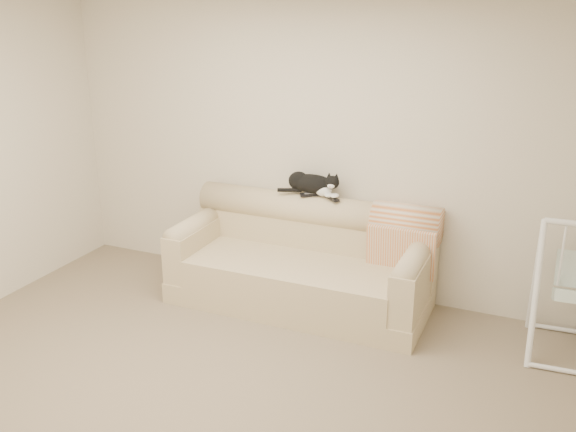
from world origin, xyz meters
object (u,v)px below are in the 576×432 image
object	(u,v)px
sofa	(302,263)
remote_a	(310,194)
remote_b	(332,198)
tuxedo_cat	(312,184)

from	to	relation	value
sofa	remote_a	world-z (taller)	remote_a
sofa	remote_b	bearing A→B (deg)	48.14
remote_a	remote_b	xyz separation A→B (m)	(0.21, -0.02, -0.00)
remote_a	tuxedo_cat	size ratio (longest dim) A/B	0.32
remote_b	remote_a	bearing A→B (deg)	174.37
sofa	remote_b	distance (m)	0.62
sofa	tuxedo_cat	bearing A→B (deg)	92.98
remote_b	tuxedo_cat	xyz separation A→B (m)	(-0.20, 0.04, 0.10)
sofa	tuxedo_cat	size ratio (longest dim) A/B	3.93
tuxedo_cat	remote_b	bearing A→B (deg)	-10.85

